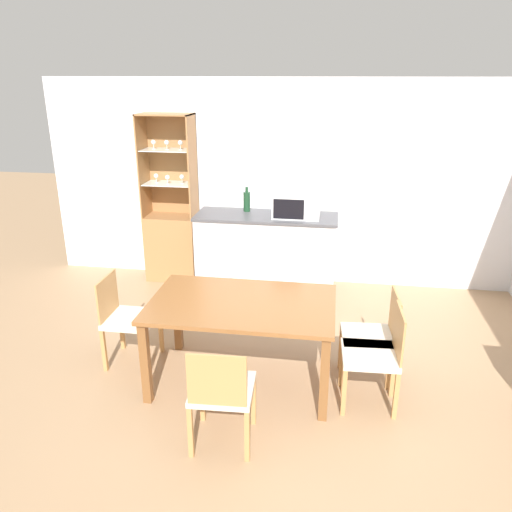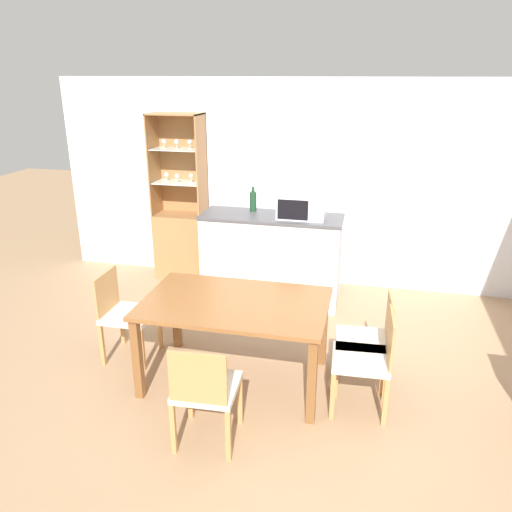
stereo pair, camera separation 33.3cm
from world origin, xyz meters
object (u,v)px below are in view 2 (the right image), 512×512
Objects in this scene: dining_chair_side_left_far at (125,314)px; dining_chair_head_near at (205,390)px; dining_table at (235,312)px; microwave at (302,207)px; wine_bottle at (253,201)px; dining_chair_side_right_far at (367,341)px; dining_chair_side_right_near at (366,359)px; display_cabinet at (182,232)px.

dining_chair_head_near is at bearing 48.66° from dining_chair_side_left_far.
microwave reaches higher than dining_table.
dining_chair_side_right_far is at bearing -50.71° from wine_bottle.
dining_chair_side_left_far is 2.24m from microwave.
dining_chair_side_right_near is at bearing 175.99° from dining_chair_side_right_far.
wine_bottle reaches higher than microwave.
dining_chair_side_right_far and dining_chair_side_left_far have the same top height.
microwave is at bearing 79.61° from dining_table.
dining_chair_side_right_far is 1.00× the size of dining_chair_side_right_near.
dining_chair_side_right_near is 1.00× the size of dining_chair_side_left_far.
dining_chair_side_left_far is at bearing 136.09° from dining_chair_head_near.
microwave is (0.31, 2.53, 0.73)m from dining_chair_head_near.
wine_bottle is (-1.40, 1.72, 0.72)m from dining_chair_side_right_far.
wine_bottle is at bearing 98.65° from dining_table.
dining_chair_side_left_far is at bearing 86.06° from dining_chair_side_right_far.
wine_bottle is at bearing 32.33° from dining_chair_side_right_near.
dining_chair_side_right_near is at bearing -7.43° from dining_table.
dining_table is 1.15m from dining_chair_side_right_near.
dining_chair_head_near is at bearing 118.85° from dining_chair_side_right_near.
dining_chair_side_left_far is 1.49m from dining_chair_head_near.
wine_bottle reaches higher than dining_chair_head_near.
dining_chair_head_near is 2.93× the size of wine_bottle.
dining_chair_side_right_far is at bearing -62.56° from microwave.
dining_table is at bearing 87.27° from dining_chair_head_near.
dining_chair_side_right_near is at bearing 28.53° from dining_chair_head_near.
display_cabinet is at bearing 46.01° from dining_chair_side_right_far.
wine_bottle is (-1.40, 2.01, 0.72)m from dining_chair_side_right_near.
dining_table is 2.98× the size of microwave.
dining_table is 5.39× the size of wine_bottle.
dining_chair_head_near is (-1.12, -0.68, 0.00)m from dining_chair_side_right_near.
dining_chair_side_left_far is at bearing -83.95° from display_cabinet.
dining_chair_side_right_near is 2.26m from dining_chair_side_left_far.
dining_chair_side_right_far is 1.49m from dining_chair_head_near.
dining_chair_side_right_far is 1.00× the size of dining_chair_head_near.
dining_chair_head_near is 2.81m from wine_bottle.
dining_chair_side_right_near is at bearing -43.80° from display_cabinet.
dining_chair_head_near is at bearing -83.94° from wine_bottle.
display_cabinet is 2.50× the size of dining_chair_side_left_far.
dining_table is (1.34, -2.21, 0.06)m from display_cabinet.
dining_chair_side_left_far and dining_chair_head_near have the same top height.
dining_chair_side_right_near is at bearing -66.45° from microwave.
display_cabinet is 2.50× the size of dining_chair_side_right_near.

